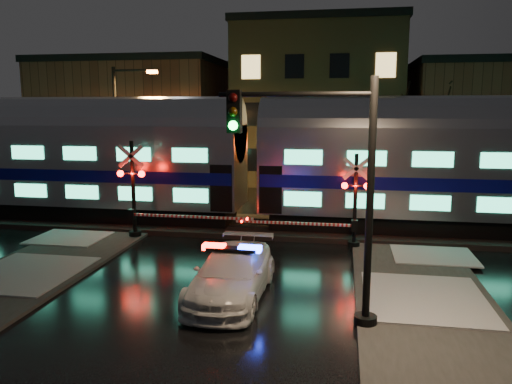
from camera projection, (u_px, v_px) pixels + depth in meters
The scene contains 12 objects.
ground at pixel (232, 260), 18.73m from camera, with size 120.00×120.00×0.00m, color black.
ballast at pixel (255, 226), 23.56m from camera, with size 90.00×4.20×0.24m, color black.
sidewalk_right at pixel (444, 348), 11.79m from camera, with size 4.00×20.00×0.12m, color #2D2D2D.
building_left at pixel (137, 121), 41.55m from camera, with size 14.00×10.00×9.00m, color #563021.
building_mid at pixel (319, 106), 39.27m from camera, with size 12.00×11.00×11.50m, color brown.
building_right at pixel (495, 127), 36.82m from camera, with size 12.00×10.00×8.50m, color #563021.
train at pixel (252, 157), 23.03m from camera, with size 51.00×3.12×5.92m.
police_car at pixel (232, 274), 14.97m from camera, with size 2.15×5.09×1.63m.
crossing_signal_right at pixel (346, 210), 19.98m from camera, with size 5.46×0.64×3.87m.
crossing_signal_left at pixel (141, 199), 21.44m from camera, with size 6.02×0.67×4.26m.
traffic_light at pixel (329, 198), 12.60m from camera, with size 4.15×0.73×6.43m.
streetlight at pixel (121, 127), 28.14m from camera, with size 2.64×0.28×7.88m.
Camera 1 is at (4.02, -17.60, 5.68)m, focal length 35.00 mm.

